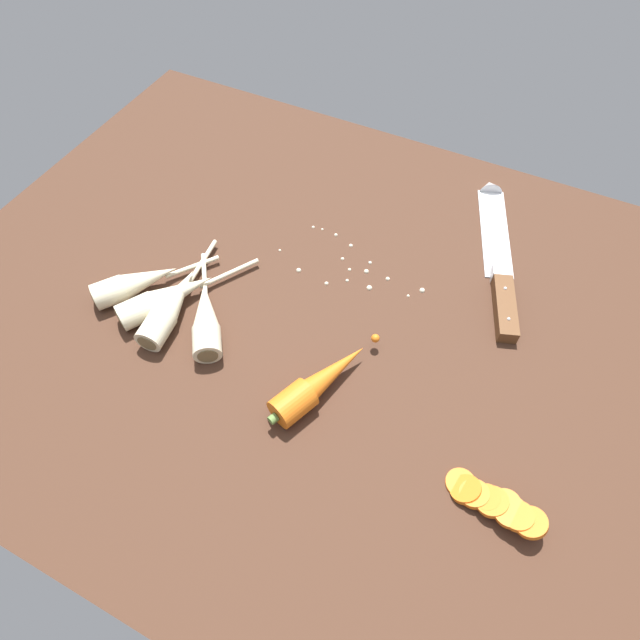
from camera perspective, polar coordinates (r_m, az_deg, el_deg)
The scene contains 9 objects.
ground_plane at distance 80.78cm, azimuth 0.63°, elevation -0.41°, with size 120.00×90.00×4.00cm, color #42281C.
chefs_knife at distance 91.38cm, azimuth 18.27°, elevation 7.19°, with size 14.92×33.80×4.18cm.
whole_carrot at distance 70.73cm, azimuth -0.18°, elevation -6.71°, with size 9.50×18.13×4.20cm.
parsnip_front at distance 80.74cm, azimuth -15.50°, elevation 1.47°, with size 5.59×21.51×4.00cm.
parsnip_mid_left at distance 81.80cm, azimuth -15.92°, elevation 2.27°, with size 13.54×20.07×4.00cm.
parsnip_mid_right at distance 84.99cm, azimuth -18.92°, elevation 3.72°, with size 13.32×16.85×4.00cm.
parsnip_back at distance 78.14cm, azimuth -12.01°, elevation 0.14°, with size 13.29×17.24×4.00cm.
carrot_slice_stack at distance 68.54cm, azimuth 17.90°, elevation -17.89°, with size 11.91×5.46×3.99cm.
mince_crumbs at distance 84.45cm, azimuth 4.05°, elevation 5.32°, with size 24.07×10.69×0.89cm.
Camera 1 is at (19.75, -42.05, 64.09)cm, focal length 30.22 mm.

